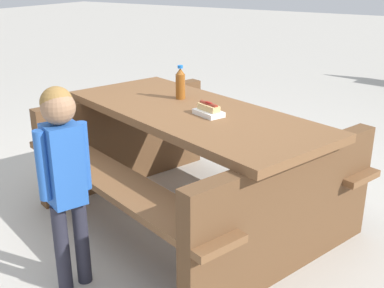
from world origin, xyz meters
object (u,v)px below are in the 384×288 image
picnic_table (192,156)px  child_in_coat (64,165)px  soda_bottle (180,84)px  hotdog_tray (209,110)px

picnic_table → child_in_coat: 0.97m
soda_bottle → hotdog_tray: soda_bottle is taller
child_in_coat → picnic_table: bearing=80.3°
soda_bottle → child_in_coat: size_ratio=0.21×
picnic_table → hotdog_tray: bearing=-19.2°
soda_bottle → hotdog_tray: bearing=-34.2°
hotdog_tray → child_in_coat: size_ratio=0.19×
picnic_table → child_in_coat: child_in_coat is taller
picnic_table → child_in_coat: (-0.16, -0.93, 0.24)m
picnic_table → child_in_coat: bearing=-99.7°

